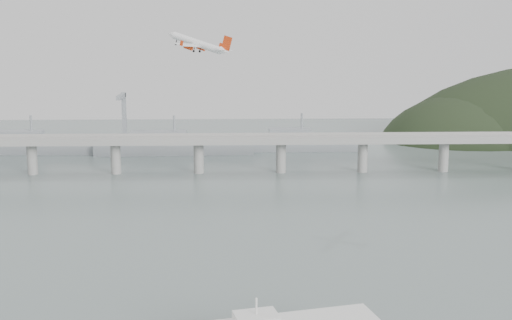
{
  "coord_description": "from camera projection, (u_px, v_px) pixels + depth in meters",
  "views": [
    {
      "loc": [
        -8.69,
        -207.72,
        87.0
      ],
      "look_at": [
        0.0,
        55.0,
        36.0
      ],
      "focal_mm": 48.0,
      "sensor_mm": 36.0,
      "label": 1
    }
  ],
  "objects": [
    {
      "name": "ground",
      "position": [
        262.0,
        302.0,
        220.66
      ],
      "size": [
        900.0,
        900.0,
        0.0
      ],
      "primitive_type": "plane",
      "color": "slate",
      "rests_on": "ground"
    },
    {
      "name": "airliner",
      "position": [
        198.0,
        44.0,
        299.02
      ],
      "size": [
        30.21,
        28.88,
        11.28
      ],
      "rotation": [
        0.05,
        -0.26,
        2.59
      ],
      "color": "white",
      "rests_on": "ground"
    },
    {
      "name": "bridge",
      "position": [
        246.0,
        144.0,
        413.49
      ],
      "size": [
        800.0,
        22.0,
        23.9
      ],
      "color": "gray",
      "rests_on": "ground"
    },
    {
      "name": "distant_fleet",
      "position": [
        23.0,
        146.0,
        474.52
      ],
      "size": [
        453.0,
        60.9,
        40.0
      ],
      "color": "gray",
      "rests_on": "ground"
    }
  ]
}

